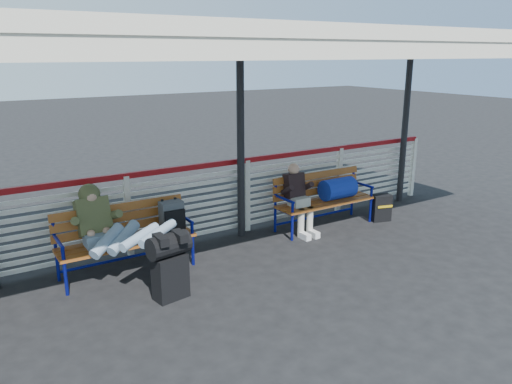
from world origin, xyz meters
TOP-DOWN VIEW (x-y plane):
  - ground at (0.00, 0.00)m, footprint 60.00×60.00m
  - fence at (0.00, 1.90)m, footprint 12.08×0.08m
  - canopy at (-0.00, 0.87)m, footprint 12.60×3.60m
  - luggage_stack at (-0.03, 0.35)m, footprint 0.54×0.35m
  - bench_left at (-0.05, 1.38)m, footprint 1.80×0.56m
  - bench_right at (3.34, 1.37)m, footprint 1.80×0.56m
  - traveler_man at (-0.37, 1.03)m, footprint 0.94×1.64m
  - companion_person at (2.65, 1.36)m, footprint 0.32×0.66m
  - suitcase_side at (4.25, 1.06)m, footprint 0.38×0.29m

SIDE VIEW (x-z plane):
  - ground at x=0.00m, z-range 0.00..0.00m
  - suitcase_side at x=4.25m, z-range 0.00..0.47m
  - luggage_stack at x=-0.03m, z-range 0.04..0.86m
  - bench_left at x=-0.05m, z-range 0.13..1.05m
  - companion_person at x=2.65m, z-range 0.02..1.17m
  - bench_right at x=3.34m, z-range 0.14..1.06m
  - fence at x=0.00m, z-range 0.04..1.28m
  - traveler_man at x=-0.37m, z-range 0.32..1.09m
  - canopy at x=0.00m, z-range 1.46..4.62m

